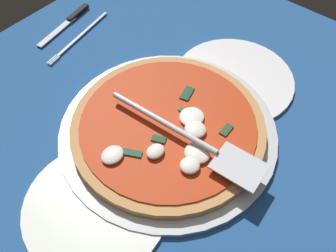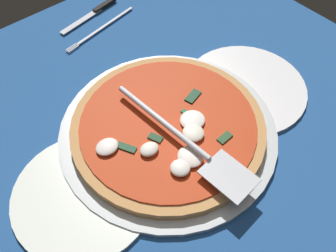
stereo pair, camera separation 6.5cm
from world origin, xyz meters
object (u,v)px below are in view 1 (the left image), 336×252
at_px(pizza, 169,127).
at_px(place_setting_far, 74,30).
at_px(dinner_plate_left, 96,206).
at_px(pizza_server, 192,139).
at_px(dinner_plate_right, 234,79).

bearing_deg(pizza, place_setting_far, 76.44).
bearing_deg(pizza, dinner_plate_left, -178.79).
distance_m(dinner_plate_left, pizza_server, 0.19).
xyz_separation_m(dinner_plate_left, pizza, (0.18, 0.00, 0.02)).
distance_m(dinner_plate_left, place_setting_far, 0.45).
height_order(dinner_plate_left, dinner_plate_right, same).
bearing_deg(pizza_server, dinner_plate_left, -111.09).
bearing_deg(pizza, pizza_server, -98.68).
relative_size(pizza_server, place_setting_far, 1.43).
xyz_separation_m(pizza, place_setting_far, (0.09, 0.36, -0.02)).
bearing_deg(pizza_server, place_setting_far, 162.71).
distance_m(pizza_server, place_setting_far, 0.42).
height_order(dinner_plate_right, place_setting_far, place_setting_far).
bearing_deg(dinner_plate_left, place_setting_far, 53.25).
bearing_deg(dinner_plate_left, pizza, 1.21).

